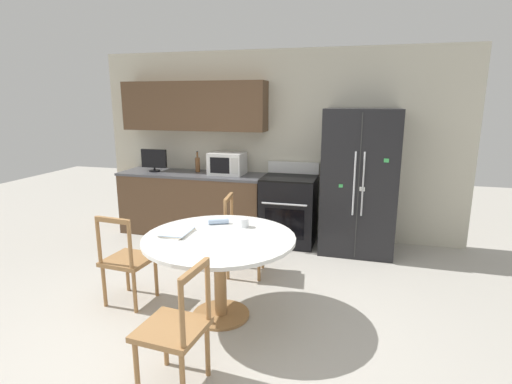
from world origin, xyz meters
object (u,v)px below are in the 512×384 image
(microwave, at_px, (227,163))
(dining_chair_far, at_px, (243,237))
(oven_range, at_px, (289,209))
(refrigerator, at_px, (359,182))
(dining_chair_left, at_px, (127,260))
(counter_bottle, at_px, (198,164))
(dining_chair_near, at_px, (176,329))
(candle_glass, at_px, (244,223))
(countertop_tv, at_px, (154,160))

(microwave, distance_m, dining_chair_far, 1.49)
(oven_range, bearing_deg, refrigerator, -3.05)
(dining_chair_far, distance_m, dining_chair_left, 1.27)
(refrigerator, relative_size, microwave, 3.82)
(microwave, distance_m, counter_bottle, 0.49)
(dining_chair_near, bearing_deg, microwave, 17.70)
(candle_glass, bearing_deg, oven_range, 86.73)
(countertop_tv, relative_size, counter_bottle, 1.27)
(dining_chair_far, distance_m, dining_chair_near, 1.88)
(microwave, xyz_separation_m, dining_chair_far, (0.60, -1.21, -0.62))
(countertop_tv, bearing_deg, candle_glass, -42.79)
(counter_bottle, bearing_deg, refrigerator, -4.44)
(counter_bottle, relative_size, candle_glass, 3.49)
(dining_chair_left, height_order, candle_glass, dining_chair_left)
(refrigerator, xyz_separation_m, dining_chair_near, (-1.10, -2.98, -0.48))
(microwave, distance_m, dining_chair_near, 3.23)
(dining_chair_left, bearing_deg, microwave, 87.50)
(countertop_tv, bearing_deg, dining_chair_left, -68.05)
(dining_chair_left, bearing_deg, dining_chair_far, 51.58)
(countertop_tv, xyz_separation_m, dining_chair_near, (1.81, -3.02, -0.64))
(oven_range, distance_m, candle_glass, 1.80)
(dining_chair_far, height_order, candle_glass, dining_chair_far)
(candle_glass, bearing_deg, refrigerator, 59.73)
(dining_chair_near, xyz_separation_m, candle_glass, (0.10, 1.26, 0.36))
(refrigerator, xyz_separation_m, dining_chair_far, (-1.21, -1.10, -0.48))
(refrigerator, height_order, dining_chair_far, refrigerator)
(dining_chair_left, bearing_deg, dining_chair_near, -39.53)
(countertop_tv, xyz_separation_m, dining_chair_left, (0.84, -2.08, -0.64))
(oven_range, distance_m, dining_chair_left, 2.39)
(dining_chair_far, relative_size, dining_chair_left, 1.00)
(dining_chair_far, xyz_separation_m, dining_chair_left, (-0.87, -0.93, 0.00))
(refrigerator, bearing_deg, countertop_tv, 179.10)
(counter_bottle, relative_size, dining_chair_far, 0.34)
(microwave, bearing_deg, countertop_tv, -176.55)
(counter_bottle, bearing_deg, oven_range, -5.35)
(counter_bottle, xyz_separation_m, dining_chair_near, (1.19, -3.16, -0.58))
(dining_chair_near, bearing_deg, dining_chair_far, 8.05)
(dining_chair_far, bearing_deg, microwave, -161.06)
(counter_bottle, distance_m, candle_glass, 2.30)
(countertop_tv, xyz_separation_m, candle_glass, (1.91, -1.77, -0.28))
(oven_range, height_order, countertop_tv, countertop_tv)
(dining_chair_near, height_order, dining_chair_left, same)
(oven_range, relative_size, countertop_tv, 2.79)
(dining_chair_near, bearing_deg, counter_bottle, 25.42)
(countertop_tv, bearing_deg, refrigerator, -0.90)
(oven_range, xyz_separation_m, countertop_tv, (-2.01, -0.00, 0.61))
(countertop_tv, distance_m, dining_chair_left, 2.33)
(candle_glass, bearing_deg, dining_chair_left, -163.93)
(oven_range, distance_m, microwave, 1.08)
(refrigerator, relative_size, candle_glass, 20.94)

